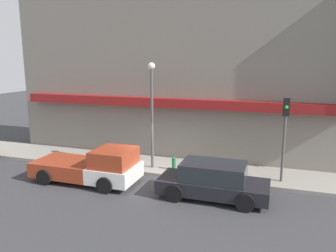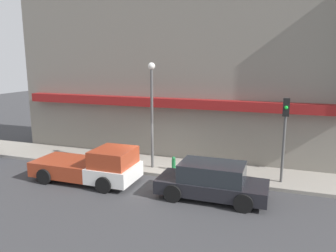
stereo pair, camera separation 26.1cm
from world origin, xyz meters
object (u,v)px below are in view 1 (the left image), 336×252
at_px(pickup_truck, 93,167).
at_px(traffic_light, 285,125).
at_px(street_lamp, 152,103).
at_px(parked_car, 213,181).
at_px(fire_hydrant, 174,163).

relative_size(pickup_truck, traffic_light, 1.30).
bearing_deg(street_lamp, traffic_light, -0.67).
relative_size(pickup_truck, parked_car, 1.12).
bearing_deg(street_lamp, pickup_truck, -129.61).
bearing_deg(pickup_truck, fire_hydrant, 36.35).
bearing_deg(pickup_truck, traffic_light, 14.94).
relative_size(street_lamp, traffic_light, 1.39).
bearing_deg(traffic_light, parked_car, -138.57).
xyz_separation_m(fire_hydrant, traffic_light, (5.22, -0.06, 2.32)).
relative_size(parked_car, traffic_light, 1.16).
xyz_separation_m(street_lamp, traffic_light, (6.40, -0.07, -0.72)).
bearing_deg(street_lamp, parked_car, -34.01).
height_order(parked_car, traffic_light, traffic_light).
bearing_deg(fire_hydrant, pickup_truck, -142.72).
xyz_separation_m(fire_hydrant, street_lamp, (-1.18, 0.02, 3.05)).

